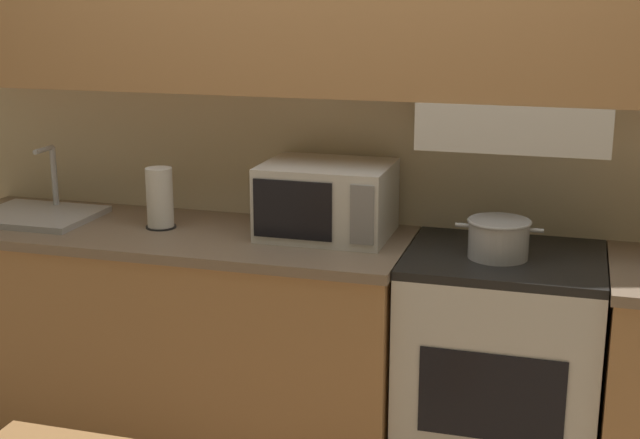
{
  "coord_description": "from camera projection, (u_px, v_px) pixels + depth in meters",
  "views": [
    {
      "loc": [
        0.84,
        -3.26,
        1.78
      ],
      "look_at": [
        0.05,
        -0.56,
        1.04
      ],
      "focal_mm": 50.0,
      "sensor_mm": 36.0,
      "label": 1
    }
  ],
  "objects": [
    {
      "name": "wall_back",
      "position": [
        348.0,
        70.0,
        3.27
      ],
      "size": [
        5.45,
        0.38,
        2.55
      ],
      "color": "beige",
      "rests_on": "ground_plane"
    },
    {
      "name": "sink_basin",
      "position": [
        37.0,
        214.0,
        3.52
      ],
      "size": [
        0.45,
        0.37,
        0.27
      ],
      "color": "#B7BABF",
      "rests_on": "lower_counter_main"
    },
    {
      "name": "lower_counter_main",
      "position": [
        173.0,
        338.0,
        3.48
      ],
      "size": [
        1.83,
        0.63,
        0.89
      ],
      "color": "tan",
      "rests_on": "ground_plane"
    },
    {
      "name": "paper_towel_roll",
      "position": [
        160.0,
        198.0,
        3.36
      ],
      "size": [
        0.12,
        0.12,
        0.23
      ],
      "color": "black",
      "rests_on": "lower_counter_main"
    },
    {
      "name": "microwave",
      "position": [
        327.0,
        200.0,
        3.26
      ],
      "size": [
        0.46,
        0.37,
        0.27
      ],
      "color": "silver",
      "rests_on": "lower_counter_main"
    },
    {
      "name": "stove_range",
      "position": [
        498.0,
        375.0,
        3.16
      ],
      "size": [
        0.67,
        0.59,
        0.89
      ],
      "color": "silver",
      "rests_on": "ground_plane"
    },
    {
      "name": "cooking_pot",
      "position": [
        499.0,
        237.0,
        3.0
      ],
      "size": [
        0.29,
        0.21,
        0.13
      ],
      "color": "#B7BABF",
      "rests_on": "stove_range"
    },
    {
      "name": "ground_plane",
      "position": [
        346.0,
        427.0,
        3.71
      ],
      "size": [
        16.0,
        16.0,
        0.0
      ],
      "primitive_type": "plane",
      "color": "#7F664C"
    }
  ]
}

